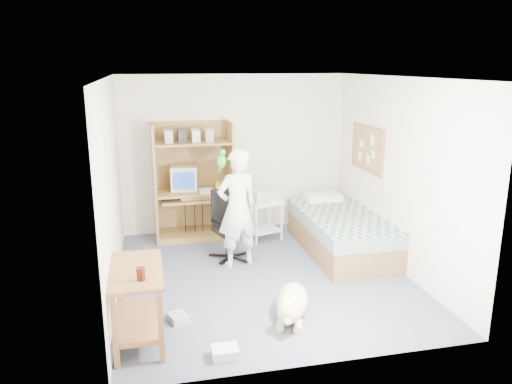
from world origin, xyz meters
TOP-DOWN VIEW (x-y plane):
  - floor at (0.00, 0.00)m, footprint 4.00×4.00m
  - wall_back at (0.00, 2.00)m, footprint 3.60×0.02m
  - wall_right at (1.80, 0.00)m, footprint 0.02×4.00m
  - wall_left at (-1.80, 0.00)m, footprint 0.02×4.00m
  - ceiling at (0.00, 0.00)m, footprint 3.60×4.00m
  - computer_hutch at (-0.70, 1.74)m, footprint 1.20×0.63m
  - bed at (1.30, 0.62)m, footprint 1.02×2.02m
  - side_desk at (-1.55, -1.20)m, footprint 0.50×1.00m
  - corkboard at (1.77, 0.90)m, footprint 0.04×0.94m
  - office_chair at (-0.32, 0.74)m, footprint 0.54×0.55m
  - person at (-0.25, 0.44)m, footprint 0.67×0.53m
  - parrot at (-0.45, 0.46)m, footprint 0.12×0.20m
  - dog at (0.04, -1.12)m, footprint 0.58×1.00m
  - printer_cart at (0.32, 1.35)m, footprint 0.62×0.55m
  - printer at (0.32, 1.35)m, footprint 0.50×0.43m
  - crt_monitor at (-0.83, 1.75)m, footprint 0.44×0.46m
  - keyboard at (-0.69, 1.58)m, footprint 0.45×0.17m
  - pencil_cup at (-0.33, 1.65)m, footprint 0.08×0.08m
  - drink_glass at (-1.50, -1.47)m, footprint 0.08×0.08m
  - floor_box_a at (-0.78, -1.70)m, footprint 0.25×0.20m
  - floor_box_b at (-1.16, -0.92)m, footprint 0.24×0.27m

SIDE VIEW (x-z plane):
  - floor at x=0.00m, z-range 0.00..0.00m
  - floor_box_b at x=-1.16m, z-range 0.00..0.08m
  - floor_box_a at x=-0.78m, z-range 0.00..0.10m
  - dog at x=0.04m, z-range -0.03..0.37m
  - bed at x=1.30m, z-range -0.04..0.62m
  - office_chair at x=-0.32m, z-range -0.14..0.82m
  - printer_cart at x=0.32m, z-range 0.10..0.72m
  - side_desk at x=-1.55m, z-range 0.12..0.87m
  - keyboard at x=-0.69m, z-range 0.66..0.69m
  - printer at x=0.32m, z-range 0.62..0.80m
  - person at x=-0.25m, z-range 0.00..1.59m
  - drink_glass at x=-1.50m, z-range 0.75..0.87m
  - pencil_cup at x=-0.33m, z-range 0.76..0.88m
  - computer_hutch at x=-0.70m, z-range -0.08..1.72m
  - crt_monitor at x=-0.83m, z-range 0.77..1.14m
  - wall_back at x=0.00m, z-range 0.00..2.50m
  - wall_right at x=1.80m, z-range 0.00..2.50m
  - wall_left at x=-1.80m, z-range 0.00..2.50m
  - corkboard at x=1.77m, z-range 1.12..1.78m
  - parrot at x=-0.45m, z-range 1.30..1.62m
  - ceiling at x=0.00m, z-range 2.49..2.51m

